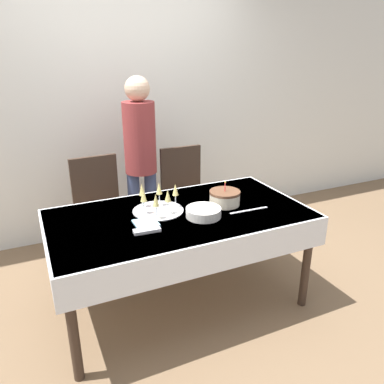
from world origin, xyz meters
name	(u,v)px	position (x,y,z in m)	size (l,w,h in m)	color
ground_plane	(181,302)	(0.00, 0.00, 0.00)	(12.00, 12.00, 0.00)	brown
wall_back	(120,100)	(0.00, 1.47, 1.35)	(8.00, 0.05, 2.70)	silver
dining_table	(180,226)	(0.00, 0.00, 0.64)	(1.79, 0.96, 0.74)	white
dining_chair_far_left	(100,209)	(-0.40, 0.80, 0.54)	(0.45, 0.45, 0.97)	#38281E
dining_chair_far_right	(186,195)	(0.40, 0.80, 0.54)	(0.43, 0.43, 0.97)	#38281E
birthday_cake	(225,198)	(0.36, 0.01, 0.79)	(0.23, 0.23, 0.18)	beige
champagne_tray	(158,201)	(-0.12, 0.10, 0.82)	(0.36, 0.36, 0.18)	silver
plate_stack_main	(203,212)	(0.12, -0.12, 0.77)	(0.24, 0.24, 0.06)	silver
cake_knife	(249,210)	(0.46, -0.16, 0.74)	(0.30, 0.03, 0.00)	silver
fork_pile	(147,230)	(-0.30, -0.18, 0.75)	(0.17, 0.07, 0.02)	silver
napkin_pile	(146,223)	(-0.27, -0.06, 0.75)	(0.15, 0.15, 0.01)	#8CC6E0
person_standing	(140,151)	(0.01, 0.90, 0.97)	(0.28, 0.28, 1.61)	#3F4C72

